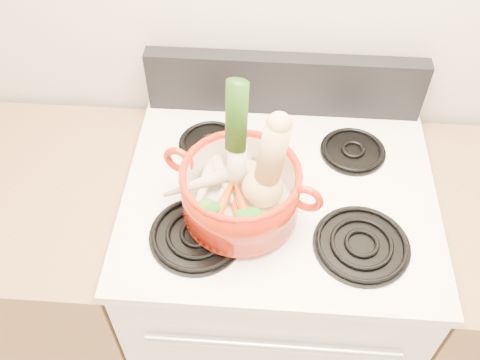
# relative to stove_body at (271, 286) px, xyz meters

# --- Properties ---
(stove_body) EXTENTS (0.76, 0.65, 0.92)m
(stove_body) POSITION_rel_stove_body_xyz_m (0.00, 0.00, 0.00)
(stove_body) COLOR white
(stove_body) RESTS_ON floor
(cooktop) EXTENTS (0.78, 0.67, 0.03)m
(cooktop) POSITION_rel_stove_body_xyz_m (0.00, 0.00, 0.47)
(cooktop) COLOR white
(cooktop) RESTS_ON stove_body
(control_backsplash) EXTENTS (0.76, 0.05, 0.18)m
(control_backsplash) POSITION_rel_stove_body_xyz_m (0.00, 0.30, 0.58)
(control_backsplash) COLOR black
(control_backsplash) RESTS_ON cooktop
(oven_handle) EXTENTS (0.60, 0.02, 0.02)m
(oven_handle) POSITION_rel_stove_body_xyz_m (0.00, -0.34, 0.32)
(oven_handle) COLOR silver
(oven_handle) RESTS_ON stove_body
(burner_front_left) EXTENTS (0.22, 0.22, 0.02)m
(burner_front_left) POSITION_rel_stove_body_xyz_m (-0.19, -0.16, 0.50)
(burner_front_left) COLOR black
(burner_front_left) RESTS_ON cooktop
(burner_front_right) EXTENTS (0.22, 0.22, 0.02)m
(burner_front_right) POSITION_rel_stove_body_xyz_m (0.19, -0.16, 0.50)
(burner_front_right) COLOR black
(burner_front_right) RESTS_ON cooktop
(burner_back_left) EXTENTS (0.17, 0.17, 0.02)m
(burner_back_left) POSITION_rel_stove_body_xyz_m (-0.19, 0.14, 0.50)
(burner_back_left) COLOR black
(burner_back_left) RESTS_ON cooktop
(burner_back_right) EXTENTS (0.17, 0.17, 0.02)m
(burner_back_right) POSITION_rel_stove_body_xyz_m (0.19, 0.14, 0.50)
(burner_back_right) COLOR black
(burner_back_right) RESTS_ON cooktop
(dutch_oven) EXTENTS (0.34, 0.34, 0.13)m
(dutch_oven) POSITION_rel_stove_body_xyz_m (-0.09, -0.09, 0.58)
(dutch_oven) COLOR #A21C09
(dutch_oven) RESTS_ON burner_front_left
(pot_handle_left) EXTENTS (0.08, 0.04, 0.08)m
(pot_handle_left) POSITION_rel_stove_body_xyz_m (-0.24, -0.04, 0.62)
(pot_handle_left) COLOR #A21C09
(pot_handle_left) RESTS_ON dutch_oven
(pot_handle_right) EXTENTS (0.08, 0.04, 0.08)m
(pot_handle_right) POSITION_rel_stove_body_xyz_m (0.05, -0.13, 0.62)
(pot_handle_right) COLOR #A21C09
(pot_handle_right) RESTS_ON dutch_oven
(squash) EXTENTS (0.14, 0.12, 0.26)m
(squash) POSITION_rel_stove_body_xyz_m (-0.04, -0.08, 0.66)
(squash) COLOR #DBB670
(squash) RESTS_ON dutch_oven
(leek) EXTENTS (0.07, 0.09, 0.32)m
(leek) POSITION_rel_stove_body_xyz_m (-0.11, -0.04, 0.69)
(leek) COLOR silver
(leek) RESTS_ON dutch_oven
(ginger) EXTENTS (0.09, 0.08, 0.04)m
(ginger) POSITION_rel_stove_body_xyz_m (-0.08, -0.01, 0.56)
(ginger) COLOR tan
(ginger) RESTS_ON dutch_oven
(parsnip_0) EXTENTS (0.11, 0.19, 0.05)m
(parsnip_0) POSITION_rel_stove_body_xyz_m (-0.13, -0.05, 0.56)
(parsnip_0) COLOR beige
(parsnip_0) RESTS_ON dutch_oven
(parsnip_1) EXTENTS (0.07, 0.20, 0.06)m
(parsnip_1) POSITION_rel_stove_body_xyz_m (-0.18, -0.07, 0.56)
(parsnip_1) COLOR beige
(parsnip_1) RESTS_ON dutch_oven
(parsnip_2) EXTENTS (0.12, 0.19, 0.06)m
(parsnip_2) POSITION_rel_stove_body_xyz_m (-0.14, -0.03, 0.57)
(parsnip_2) COLOR beige
(parsnip_2) RESTS_ON dutch_oven
(parsnip_3) EXTENTS (0.21, 0.12, 0.06)m
(parsnip_3) POSITION_rel_stove_body_xyz_m (-0.18, -0.06, 0.58)
(parsnip_3) COLOR beige
(parsnip_3) RESTS_ON dutch_oven
(carrot_0) EXTENTS (0.07, 0.15, 0.04)m
(carrot_0) POSITION_rel_stove_body_xyz_m (-0.10, -0.14, 0.55)
(carrot_0) COLOR red
(carrot_0) RESTS_ON dutch_oven
(carrot_1) EXTENTS (0.09, 0.16, 0.05)m
(carrot_1) POSITION_rel_stove_body_xyz_m (-0.14, -0.12, 0.56)
(carrot_1) COLOR #D6630A
(carrot_1) RESTS_ON dutch_oven
(carrot_2) EXTENTS (0.08, 0.16, 0.04)m
(carrot_2) POSITION_rel_stove_body_xyz_m (-0.08, -0.14, 0.57)
(carrot_2) COLOR #D34A0A
(carrot_2) RESTS_ON dutch_oven
(carrot_3) EXTENTS (0.07, 0.15, 0.04)m
(carrot_3) POSITION_rel_stove_body_xyz_m (-0.13, -0.12, 0.57)
(carrot_3) COLOR #BC5B09
(carrot_3) RESTS_ON dutch_oven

